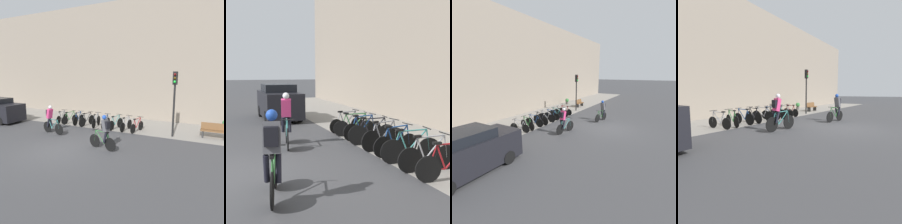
# 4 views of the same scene
# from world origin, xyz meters

# --- Properties ---
(ground) EXTENTS (200.00, 200.00, 0.00)m
(ground) POSITION_xyz_m (0.00, 0.00, 0.00)
(ground) COLOR #3D3D3F
(kerb_strip) EXTENTS (44.00, 4.50, 0.01)m
(kerb_strip) POSITION_xyz_m (0.00, 6.75, 0.00)
(kerb_strip) COLOR gray
(kerb_strip) RESTS_ON ground
(building_facade) EXTENTS (44.00, 0.60, 9.55)m
(building_facade) POSITION_xyz_m (0.00, 9.30, 4.77)
(building_facade) COLOR gray
(building_facade) RESTS_ON ground
(cyclist_pink) EXTENTS (1.79, 0.53, 1.80)m
(cyclist_pink) POSITION_xyz_m (-2.61, 2.30, 0.95)
(cyclist_pink) COLOR black
(cyclist_pink) RESTS_ON ground
(cyclist_grey) EXTENTS (1.69, 0.57, 1.78)m
(cyclist_grey) POSITION_xyz_m (1.89, 1.16, 0.95)
(cyclist_grey) COLOR black
(cyclist_grey) RESTS_ON ground
(parked_bike_0) EXTENTS (0.46, 1.59, 0.93)m
(parked_bike_0) POSITION_xyz_m (-4.00, 5.07, 0.38)
(parked_bike_0) COLOR black
(parked_bike_0) RESTS_ON ground
(parked_bike_1) EXTENTS (0.50, 1.62, 0.94)m
(parked_bike_1) POSITION_xyz_m (-3.23, 5.07, 0.38)
(parked_bike_1) COLOR black
(parked_bike_1) RESTS_ON ground
(parked_bike_2) EXTENTS (0.46, 1.60, 0.96)m
(parked_bike_2) POSITION_xyz_m (-2.46, 5.07, 0.40)
(parked_bike_2) COLOR black
(parked_bike_2) RESTS_ON ground
(parked_bike_3) EXTENTS (0.46, 1.71, 0.98)m
(parked_bike_3) POSITION_xyz_m (-1.69, 5.07, 0.41)
(parked_bike_3) COLOR black
(parked_bike_3) RESTS_ON ground
(parked_bike_4) EXTENTS (0.48, 1.67, 0.97)m
(parked_bike_4) POSITION_xyz_m (-0.91, 5.07, 0.40)
(parked_bike_4) COLOR black
(parked_bike_4) RESTS_ON ground
(parked_bike_5) EXTENTS (0.46, 1.58, 0.95)m
(parked_bike_5) POSITION_xyz_m (-0.14, 5.07, 0.39)
(parked_bike_5) COLOR black
(parked_bike_5) RESTS_ON ground
(parked_bike_6) EXTENTS (0.46, 1.73, 0.98)m
(parked_bike_6) POSITION_xyz_m (0.63, 5.07, 0.41)
(parked_bike_6) COLOR black
(parked_bike_6) RESTS_ON ground
(parked_bike_7) EXTENTS (0.46, 1.69, 0.96)m
(parked_bike_7) POSITION_xyz_m (1.41, 5.07, 0.39)
(parked_bike_7) COLOR black
(parked_bike_7) RESTS_ON ground
(parked_bike_8) EXTENTS (0.46, 1.65, 0.95)m
(parked_bike_8) POSITION_xyz_m (2.18, 5.07, 0.39)
(parked_bike_8) COLOR black
(parked_bike_8) RESTS_ON ground
(traffic_light_pole) EXTENTS (0.26, 0.30, 3.89)m
(traffic_light_pole) POSITION_xyz_m (4.48, 5.02, 2.68)
(traffic_light_pole) COLOR black
(traffic_light_pole) RESTS_ON ground
(bench) EXTENTS (1.49, 0.44, 0.89)m
(bench) POSITION_xyz_m (6.73, 5.75, 0.46)
(bench) COLOR brown
(bench) RESTS_ON ground
(potted_plant) EXTENTS (0.48, 0.48, 0.78)m
(potted_plant) POSITION_xyz_m (7.39, 7.89, 0.44)
(potted_plant) COLOR #56514C
(potted_plant) RESTS_ON ground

